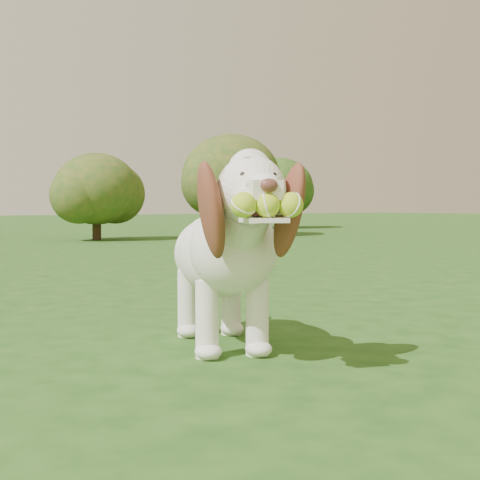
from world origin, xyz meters
TOP-DOWN VIEW (x-y plane):
  - ground at (0.00, 0.00)m, footprint 80.00×80.00m
  - dog at (-0.30, -0.28)m, footprint 0.71×1.30m
  - shrub_f at (5.51, 9.17)m, footprint 2.06×2.06m
  - shrub_h at (9.15, 12.51)m, footprint 1.90×1.90m
  - shrub_c at (2.49, 8.96)m, footprint 1.55×1.55m

SIDE VIEW (x-z plane):
  - ground at x=0.00m, z-range 0.00..0.00m
  - dog at x=-0.30m, z-range 0.03..0.89m
  - shrub_c at x=2.49m, z-range 0.14..1.74m
  - shrub_h at x=9.15m, z-range 0.17..2.15m
  - shrub_f at x=5.51m, z-range 0.19..2.32m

